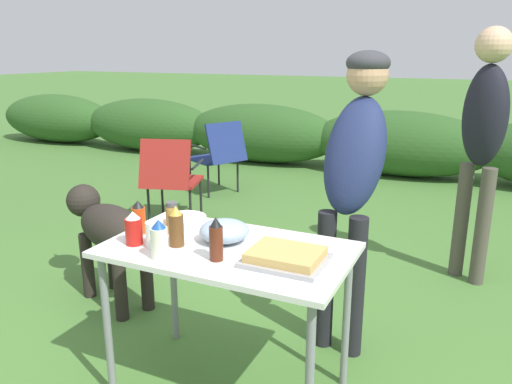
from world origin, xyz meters
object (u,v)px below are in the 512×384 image
object	(u,v)px
plate_stack	(185,220)
mixing_bowl	(224,231)
ketchup_bottle	(134,229)
spice_jar	(172,218)
standing_person_in_gray_fleece	(354,164)
hot_sauce_bottle	(139,218)
folding_table	(228,263)
food_tray	(286,257)
dog	(108,230)
mayo_bottle	(159,240)
bbq_sauce_bottle	(216,240)
beer_bottle	(176,227)
paper_cup_stack	(155,235)
camp_chair_green_behind_table	(171,176)
camp_chair_near_hedge	(218,153)
standing_person_with_beanie	(483,130)

from	to	relation	value
plate_stack	mixing_bowl	world-z (taller)	mixing_bowl
mixing_bowl	ketchup_bottle	size ratio (longest dim) A/B	1.48
spice_jar	standing_person_in_gray_fleece	size ratio (longest dim) A/B	0.10
mixing_bowl	hot_sauce_bottle	distance (m)	0.43
folding_table	mixing_bowl	bearing A→B (deg)	128.63
food_tray	plate_stack	world-z (taller)	food_tray
hot_sauce_bottle	dog	xyz separation A→B (m)	(-0.66, 0.51, -0.33)
mayo_bottle	mixing_bowl	bearing A→B (deg)	61.87
dog	mixing_bowl	bearing A→B (deg)	-90.94
bbq_sauce_bottle	dog	xyz separation A→B (m)	(-1.15, 0.63, -0.34)
beer_bottle	paper_cup_stack	bearing A→B (deg)	-146.03
dog	bbq_sauce_bottle	bearing A→B (deg)	-98.10
mayo_bottle	standing_person_in_gray_fleece	distance (m)	1.10
food_tray	beer_bottle	bearing A→B (deg)	-176.80
beer_bottle	spice_jar	bearing A→B (deg)	130.70
food_tray	mixing_bowl	world-z (taller)	mixing_bowl
standing_person_in_gray_fleece	dog	world-z (taller)	standing_person_in_gray_fleece
hot_sauce_bottle	beer_bottle	size ratio (longest dim) A/B	0.87
paper_cup_stack	ketchup_bottle	bearing A→B (deg)	-173.62
camp_chair_green_behind_table	plate_stack	bearing A→B (deg)	-70.74
food_tray	spice_jar	world-z (taller)	spice_jar
food_tray	beer_bottle	xyz separation A→B (m)	(-0.51, -0.03, 0.06)
food_tray	mayo_bottle	world-z (taller)	mayo_bottle
food_tray	camp_chair_near_hedge	distance (m)	3.70
folding_table	mixing_bowl	distance (m)	0.15
food_tray	mixing_bowl	size ratio (longest dim) A/B	1.44
mixing_bowl	camp_chair_green_behind_table	xyz separation A→B (m)	(-1.57, 1.86, -0.32)
hot_sauce_bottle	paper_cup_stack	bearing A→B (deg)	-33.27
food_tray	hot_sauce_bottle	distance (m)	0.77
dog	spice_jar	bearing A→B (deg)	-98.00
dog	folding_table	bearing A→B (deg)	-92.76
paper_cup_stack	hot_sauce_bottle	distance (m)	0.21
plate_stack	spice_jar	size ratio (longest dim) A/B	1.40
mayo_bottle	standing_person_in_gray_fleece	size ratio (longest dim) A/B	0.11
folding_table	mayo_bottle	xyz separation A→B (m)	(-0.20, -0.23, 0.16)
hot_sauce_bottle	plate_stack	bearing A→B (deg)	58.45
food_tray	camp_chair_green_behind_table	xyz separation A→B (m)	(-1.92, 1.97, -0.30)
hot_sauce_bottle	standing_person_in_gray_fleece	bearing A→B (deg)	38.84
camp_chair_green_behind_table	folding_table	bearing A→B (deg)	-66.99
plate_stack	standing_person_with_beanie	size ratio (longest dim) A/B	0.12
dog	standing_person_with_beanie	bearing A→B (deg)	-37.27
folding_table	mixing_bowl	world-z (taller)	mixing_bowl
plate_stack	paper_cup_stack	size ratio (longest dim) A/B	1.84
standing_person_with_beanie	dog	bearing A→B (deg)	-114.46
food_tray	paper_cup_stack	xyz separation A→B (m)	(-0.59, -0.08, 0.03)
mixing_bowl	plate_stack	bearing A→B (deg)	156.60
bbq_sauce_bottle	camp_chair_green_behind_table	size ratio (longest dim) A/B	0.23
standing_person_with_beanie	camp_chair_green_behind_table	xyz separation A→B (m)	(-2.60, 0.11, -0.61)
spice_jar	standing_person_with_beanie	distance (m)	2.20
bbq_sauce_bottle	ketchup_bottle	bearing A→B (deg)	-179.93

